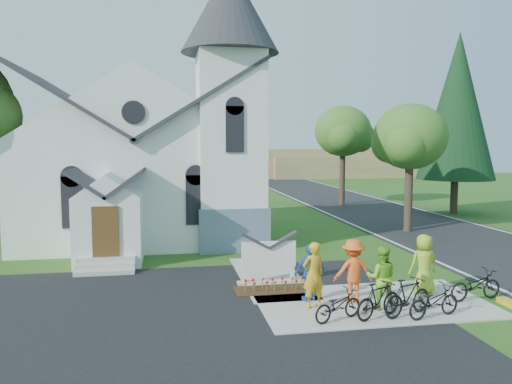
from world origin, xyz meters
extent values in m
plane|color=#2A5418|center=(0.00, 0.00, 0.00)|extent=(120.00, 120.00, 0.00)
cube|color=black|center=(-7.00, -2.00, 0.01)|extent=(20.00, 16.00, 0.02)
cube|color=black|center=(10.00, 15.00, 0.01)|extent=(8.00, 90.00, 0.02)
cube|color=#A7A097|center=(1.50, 0.50, 0.03)|extent=(7.00, 4.00, 0.05)
cube|color=white|center=(-6.00, 13.00, 2.50)|extent=(11.00, 9.00, 5.00)
cube|color=slate|center=(-1.70, 9.70, 1.00)|extent=(3.20, 3.20, 2.00)
cube|color=white|center=(-1.70, 9.70, 4.50)|extent=(3.00, 3.00, 9.00)
cone|color=#2D2C32|center=(-1.70, 9.70, 11.00)|extent=(4.50, 4.50, 4.00)
cube|color=white|center=(-7.00, 7.30, 1.40)|extent=(2.60, 2.40, 2.80)
cube|color=#553618|center=(-7.00, 6.07, 1.50)|extent=(1.00, 0.10, 2.00)
cube|color=#A7A097|center=(-1.20, 3.20, 0.05)|extent=(2.20, 0.40, 0.10)
cube|color=white|center=(-2.05, 3.20, 0.55)|extent=(0.12, 0.12, 1.00)
cube|color=white|center=(-0.35, 3.20, 0.55)|extent=(0.12, 0.12, 1.00)
cube|color=white|center=(-1.20, 3.20, 1.05)|extent=(1.90, 0.14, 0.90)
cube|color=#3C1D10|center=(-1.20, 2.30, 0.04)|extent=(2.60, 1.10, 0.07)
cylinder|color=#35241D|center=(8.50, 12.00, 2.02)|extent=(0.44, 0.44, 4.05)
ellipsoid|color=#355C1F|center=(8.50, 12.00, 5.25)|extent=(4.00, 4.00, 3.60)
cylinder|color=#35241D|center=(9.00, 24.00, 2.25)|extent=(0.44, 0.44, 4.50)
ellipsoid|color=#355C1F|center=(9.00, 24.00, 5.82)|extent=(4.40, 4.40, 3.96)
cylinder|color=#35241D|center=(15.00, 18.00, 1.20)|extent=(0.50, 0.50, 2.40)
cone|color=black|center=(15.00, 18.00, 7.40)|extent=(5.20, 5.20, 10.00)
cube|color=#8A714D|center=(6.00, 56.00, 2.00)|extent=(60.00, 8.00, 4.00)
cube|color=#8A714D|center=(-10.00, 58.00, 2.80)|extent=(30.00, 6.00, 5.60)
cube|color=#8A714D|center=(22.00, 54.00, 1.50)|extent=(25.00, 6.00, 3.00)
imported|color=gold|center=(-0.44, 0.37, 1.03)|extent=(0.82, 0.65, 1.97)
imported|color=black|center=(-0.09, -0.81, 0.47)|extent=(1.71, 1.15, 0.85)
imported|color=#75C224|center=(1.50, -0.10, 0.98)|extent=(1.10, 0.98, 1.87)
imported|color=black|center=(1.09, -0.83, 0.56)|extent=(1.76, 1.16, 1.03)
imported|color=blue|center=(-0.35, 1.01, 0.93)|extent=(1.09, 0.59, 1.76)
imported|color=black|center=(2.62, -1.06, 0.51)|extent=(1.85, 1.03, 0.92)
imported|color=#FF571C|center=(0.89, 0.61, 1.03)|extent=(1.27, 0.74, 1.95)
imported|color=black|center=(1.98, -0.81, 0.59)|extent=(1.87, 1.15, 1.09)
imported|color=#94B521|center=(3.50, 1.12, 1.01)|extent=(0.95, 0.63, 1.93)
imported|color=black|center=(4.70, 0.13, 0.53)|extent=(1.89, 0.87, 0.96)
camera|label=1|loc=(-4.64, -13.50, 4.91)|focal=35.00mm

